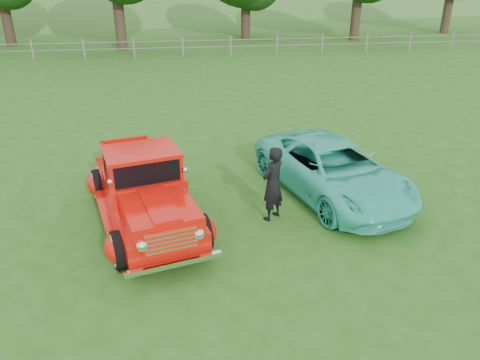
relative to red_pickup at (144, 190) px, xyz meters
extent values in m
plane|color=#234F15|center=(1.36, -1.28, -0.80)|extent=(140.00, 140.00, 0.00)
ellipsoid|color=#316625|center=(-16.64, 56.72, -5.75)|extent=(84.00, 60.00, 18.00)
ellipsoid|color=#316625|center=(21.36, 60.72, -4.65)|extent=(72.00, 52.00, 14.00)
cube|color=#6B635A|center=(1.36, 20.72, -0.25)|extent=(48.00, 0.04, 0.04)
cube|color=#6B635A|center=(1.36, 20.72, 0.15)|extent=(48.00, 0.04, 0.04)
cylinder|color=#2F2017|center=(-10.64, 26.72, 1.18)|extent=(0.70, 0.70, 3.96)
cylinder|color=#2F2017|center=(-2.64, 23.72, 1.62)|extent=(0.70, 0.70, 4.84)
cylinder|color=#2F2017|center=(6.36, 27.72, 1.07)|extent=(0.70, 0.70, 3.74)
cylinder|color=#2F2017|center=(14.36, 25.72, 1.40)|extent=(0.70, 0.70, 4.40)
cylinder|color=#2F2017|center=(23.36, 28.72, 1.29)|extent=(0.70, 0.70, 4.18)
cylinder|color=black|center=(-0.42, -1.67, -0.42)|extent=(0.42, 0.80, 0.76)
cylinder|color=black|center=(1.19, -1.25, -0.42)|extent=(0.42, 0.80, 0.76)
cylinder|color=black|center=(-1.20, 1.33, -0.42)|extent=(0.42, 0.80, 0.76)
cylinder|color=black|center=(0.40, 1.75, -0.42)|extent=(0.42, 0.80, 0.76)
cube|color=red|center=(-0.01, 0.04, -0.22)|extent=(2.67, 4.85, 0.44)
ellipsoid|color=red|center=(-0.49, -1.69, -0.38)|extent=(0.59, 0.83, 0.54)
ellipsoid|color=red|center=(1.25, -1.24, -0.38)|extent=(0.59, 0.83, 0.54)
ellipsoid|color=red|center=(-1.27, 1.31, -0.38)|extent=(0.59, 0.83, 0.54)
ellipsoid|color=red|center=(0.47, 1.76, -0.38)|extent=(0.59, 0.83, 0.54)
cube|color=red|center=(0.38, -1.46, 0.17)|extent=(1.69, 1.88, 0.42)
cube|color=red|center=(0.02, -0.06, 0.19)|extent=(1.89, 1.71, 0.44)
cube|color=black|center=(0.02, -0.06, 0.66)|extent=(1.68, 1.45, 0.50)
cube|color=red|center=(0.02, -0.06, 0.94)|extent=(1.78, 1.56, 0.08)
cube|color=red|center=(-0.35, 1.34, 0.15)|extent=(1.63, 2.18, 0.45)
cube|color=white|center=(0.59, -2.25, 0.05)|extent=(1.05, 0.37, 0.50)
cube|color=white|center=(0.61, -2.34, -0.38)|extent=(1.77, 0.55, 0.10)
cube|color=white|center=(-0.62, 2.38, -0.38)|extent=(1.68, 0.53, 0.10)
imported|color=#31C4A7|center=(4.58, 0.81, -0.12)|extent=(3.52, 5.30, 1.35)
imported|color=black|center=(2.84, -0.21, 0.07)|extent=(0.75, 0.73, 1.74)
camera|label=1|loc=(0.85, -9.44, 4.55)|focal=35.00mm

